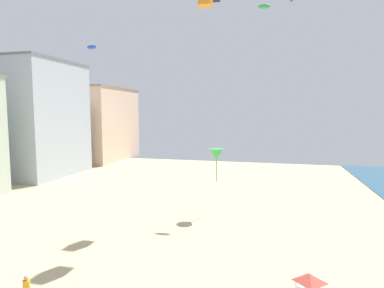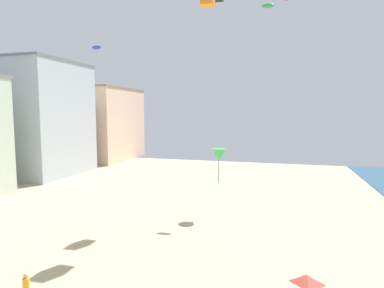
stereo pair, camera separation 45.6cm
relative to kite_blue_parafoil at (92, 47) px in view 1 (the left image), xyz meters
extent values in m
cube|color=#ADB7C1|center=(-12.18, 2.48, -9.56)|extent=(12.35, 12.85, 16.66)
cube|color=slate|center=(-12.18, 2.48, -1.08)|extent=(12.60, 13.11, 0.30)
cube|color=beige|center=(-12.18, 19.19, -10.94)|extent=(13.66, 15.66, 13.91)
cube|color=#89715E|center=(-12.18, 19.19, -3.83)|extent=(13.93, 15.97, 0.30)
cylinder|color=gold|center=(11.80, -26.01, -16.80)|extent=(0.34, 0.34, 0.60)
sphere|color=tan|center=(11.80, -26.01, -16.38)|extent=(0.24, 0.24, 0.24)
pyramid|color=#D14C3D|center=(24.81, -24.38, -15.52)|extent=(1.10, 1.10, 0.35)
ellipsoid|color=blue|center=(0.00, 0.00, 0.00)|extent=(1.38, 0.38, 0.54)
cone|color=green|center=(18.12, -9.11, -12.40)|extent=(1.38, 1.38, 1.13)
cylinder|color=#277C35|center=(18.12, -9.11, -13.97)|extent=(0.08, 0.08, 2.00)
ellipsoid|color=green|center=(21.95, -2.18, 2.74)|extent=(1.30, 0.36, 0.51)
camera|label=1|loc=(23.09, -38.26, -8.46)|focal=29.94mm
camera|label=2|loc=(23.53, -38.15, -8.46)|focal=29.94mm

